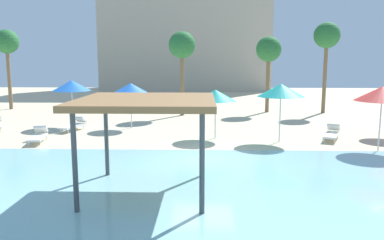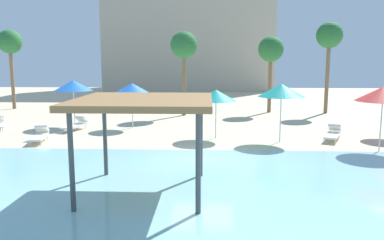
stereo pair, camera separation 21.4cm
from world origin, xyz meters
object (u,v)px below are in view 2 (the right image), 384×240
beach_umbrella_teal_1 (216,95)px  beach_umbrella_teal_3 (281,90)px  beach_umbrella_blue_0 (132,88)px  shade_pavilion (144,105)px  lounge_chair_2 (76,124)px  palm_tree_2 (329,38)px  beach_umbrella_red_5 (383,94)px  lounge_chair_4 (40,135)px  beach_umbrella_blue_6 (73,85)px  palm_tree_3 (184,47)px  palm_tree_1 (271,51)px  palm_tree_0 (10,44)px  lounge_chair_0 (333,134)px

beach_umbrella_teal_1 → beach_umbrella_teal_3: bearing=-14.0°
beach_umbrella_blue_0 → beach_umbrella_teal_3: (7.96, -3.63, 0.16)m
beach_umbrella_teal_3 → shade_pavilion: bearing=-125.8°
beach_umbrella_blue_0 → lounge_chair_2: bearing=-163.9°
palm_tree_2 → beach_umbrella_red_5: bearing=-96.2°
beach_umbrella_red_5 → lounge_chair_2: size_ratio=1.43×
lounge_chair_4 → beach_umbrella_blue_6: bearing=166.6°
beach_umbrella_blue_0 → palm_tree_2: palm_tree_2 is taller
beach_umbrella_teal_1 → lounge_chair_4: beach_umbrella_teal_1 is taller
shade_pavilion → palm_tree_3: bearing=89.5°
beach_umbrella_teal_3 → palm_tree_1: bearing=84.0°
beach_umbrella_blue_6 → palm_tree_2: 18.35m
lounge_chair_4 → beach_umbrella_red_5: bearing=73.8°
palm_tree_1 → beach_umbrella_blue_0: bearing=-141.6°
shade_pavilion → beach_umbrella_blue_0: (-2.56, 11.11, -0.32)m
palm_tree_1 → palm_tree_2: 4.29m
palm_tree_3 → beach_umbrella_blue_6: bearing=-142.6°
beach_umbrella_blue_0 → beach_umbrella_blue_6: beach_umbrella_blue_6 is taller
palm_tree_2 → lounge_chair_2: bearing=-154.5°
lounge_chair_4 → palm_tree_2: palm_tree_2 is taller
beach_umbrella_teal_3 → beach_umbrella_red_5: beach_umbrella_red_5 is taller
palm_tree_0 → beach_umbrella_teal_3: bearing=-32.0°
beach_umbrella_red_5 → beach_umbrella_blue_6: bearing=159.2°
beach_umbrella_blue_6 → palm_tree_1: palm_tree_1 is taller
beach_umbrella_red_5 → palm_tree_2: size_ratio=0.43×
beach_umbrella_teal_1 → palm_tree_1: (4.27, 10.06, 2.43)m
lounge_chair_2 → lounge_chair_4: same height
beach_umbrella_teal_1 → palm_tree_0: 20.06m
beach_umbrella_teal_3 → palm_tree_2: 12.18m
palm_tree_3 → palm_tree_0: bearing=167.3°
beach_umbrella_teal_1 → palm_tree_0: palm_tree_0 is taller
shade_pavilion → beach_umbrella_red_5: 10.96m
beach_umbrella_teal_1 → palm_tree_0: bearing=145.2°
lounge_chair_2 → palm_tree_0: size_ratio=0.31×
palm_tree_0 → palm_tree_3: size_ratio=1.07×
beach_umbrella_blue_0 → palm_tree_3: bearing=63.0°
lounge_chair_4 → lounge_chair_0: bearing=82.7°
beach_umbrella_teal_3 → palm_tree_1: size_ratio=0.50×
lounge_chair_2 → palm_tree_3: size_ratio=0.33×
beach_umbrella_red_5 → lounge_chair_0: (-1.26, 2.38, -2.20)m
beach_umbrella_teal_1 → lounge_chair_4: 8.92m
lounge_chair_4 → palm_tree_0: palm_tree_0 is taller
beach_umbrella_blue_6 → lounge_chair_0: size_ratio=1.41×
lounge_chair_0 → lounge_chair_2: size_ratio=0.99×
shade_pavilion → beach_umbrella_blue_6: size_ratio=1.44×
beach_umbrella_red_5 → lounge_chair_2: 15.87m
beach_umbrella_red_5 → lounge_chair_0: bearing=117.8°
beach_umbrella_teal_3 → lounge_chair_0: (2.73, 0.55, -2.19)m
shade_pavilion → palm_tree_2: bearing=59.2°
lounge_chair_0 → palm_tree_2: 11.56m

